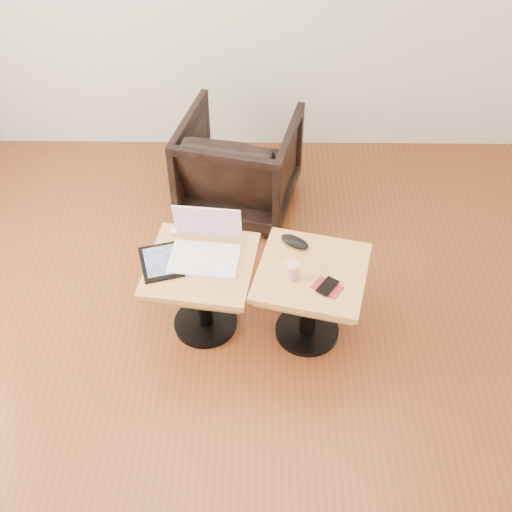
{
  "coord_description": "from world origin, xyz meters",
  "views": [
    {
      "loc": [
        0.07,
        -1.9,
        2.81
      ],
      "look_at": [
        0.05,
        0.43,
        0.54
      ],
      "focal_mm": 45.0,
      "sensor_mm": 36.0,
      "label": 1
    }
  ],
  "objects_px": {
    "side_table_left": "(202,279)",
    "striped_cup": "(292,271)",
    "laptop": "(205,248)",
    "side_table_right": "(311,287)",
    "armchair": "(239,163)"
  },
  "relations": [
    {
      "from": "side_table_right",
      "to": "striped_cup",
      "type": "bearing_deg",
      "value": -141.36
    },
    {
      "from": "side_table_left",
      "to": "laptop",
      "type": "bearing_deg",
      "value": 76.78
    },
    {
      "from": "laptop",
      "to": "striped_cup",
      "type": "distance_m",
      "value": 0.47
    },
    {
      "from": "side_table_left",
      "to": "side_table_right",
      "type": "bearing_deg",
      "value": 3.44
    },
    {
      "from": "armchair",
      "to": "side_table_right",
      "type": "bearing_deg",
      "value": 123.41
    },
    {
      "from": "side_table_left",
      "to": "striped_cup",
      "type": "xyz_separation_m",
      "value": [
        0.47,
        -0.1,
        0.17
      ]
    },
    {
      "from": "side_table_left",
      "to": "striped_cup",
      "type": "height_order",
      "value": "striped_cup"
    },
    {
      "from": "side_table_right",
      "to": "armchair",
      "type": "distance_m",
      "value": 1.21
    },
    {
      "from": "side_table_right",
      "to": "laptop",
      "type": "xyz_separation_m",
      "value": [
        -0.55,
        0.11,
        0.17
      ]
    },
    {
      "from": "side_table_left",
      "to": "side_table_right",
      "type": "relative_size",
      "value": 0.94
    },
    {
      "from": "side_table_left",
      "to": "laptop",
      "type": "height_order",
      "value": "laptop"
    },
    {
      "from": "side_table_left",
      "to": "striped_cup",
      "type": "bearing_deg",
      "value": -3.47
    },
    {
      "from": "laptop",
      "to": "armchair",
      "type": "distance_m",
      "value": 1.06
    },
    {
      "from": "laptop",
      "to": "striped_cup",
      "type": "xyz_separation_m",
      "value": [
        0.44,
        -0.16,
        -0.0
      ]
    },
    {
      "from": "side_table_left",
      "to": "armchair",
      "type": "distance_m",
      "value": 1.1
    }
  ]
}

